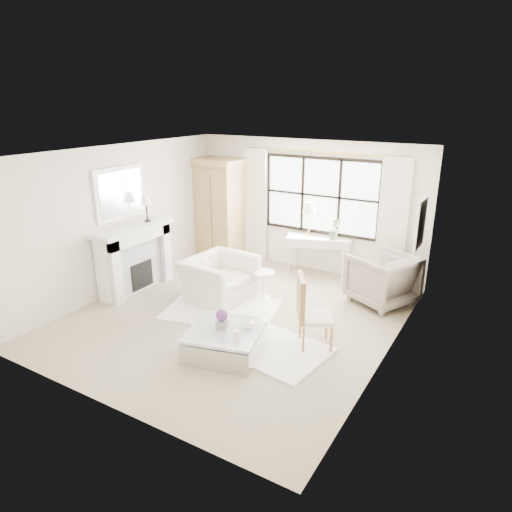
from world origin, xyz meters
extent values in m
plane|color=tan|center=(0.00, 0.00, 0.00)|extent=(5.50, 5.50, 0.00)
plane|color=white|center=(0.00, 0.00, 2.70)|extent=(5.50, 5.50, 0.00)
plane|color=white|center=(0.00, 2.75, 1.35)|extent=(5.00, 0.00, 5.00)
plane|color=silver|center=(0.00, -2.75, 1.35)|extent=(5.00, 0.00, 5.00)
plane|color=beige|center=(-2.50, 0.00, 1.35)|extent=(0.00, 5.50, 5.50)
plane|color=white|center=(2.50, 0.00, 1.35)|extent=(0.00, 5.50, 5.50)
cube|color=white|center=(0.30, 2.73, 1.60)|extent=(2.40, 0.02, 1.50)
cylinder|color=#AC873B|center=(0.30, 2.67, 2.47)|extent=(3.30, 0.04, 0.04)
cube|color=silver|center=(-1.20, 2.65, 1.24)|extent=(0.55, 0.10, 2.47)
cube|color=silver|center=(1.80, 2.65, 1.24)|extent=(0.55, 0.10, 2.47)
cube|color=silver|center=(-2.29, 0.00, 0.59)|extent=(0.34, 1.50, 1.18)
cube|color=silver|center=(-2.12, 0.00, 0.53)|extent=(0.03, 1.22, 0.97)
cube|color=black|center=(-2.11, 0.00, 0.32)|extent=(0.06, 0.52, 0.50)
cube|color=silver|center=(-2.25, 0.00, 1.22)|extent=(0.58, 1.66, 0.08)
cube|color=white|center=(-2.47, 0.00, 1.84)|extent=(0.05, 1.15, 0.95)
cube|color=silver|center=(-2.44, 0.00, 1.84)|extent=(0.02, 1.00, 0.80)
cube|color=silver|center=(2.47, 1.70, 1.55)|extent=(0.04, 0.62, 0.82)
cube|color=#B6A58D|center=(2.45, 1.70, 1.55)|extent=(0.01, 0.52, 0.72)
cylinder|color=black|center=(-2.21, 0.37, 1.27)|extent=(0.12, 0.12, 0.03)
cylinder|color=black|center=(-2.21, 0.37, 1.44)|extent=(0.03, 0.03, 0.30)
cone|color=beige|center=(-2.21, 0.37, 1.68)|extent=(0.22, 0.22, 0.18)
cube|color=tan|center=(-1.97, 2.38, 1.05)|extent=(1.06, 0.72, 2.10)
cube|color=tan|center=(-1.97, 2.38, 2.17)|extent=(1.20, 0.83, 0.14)
cube|color=silver|center=(0.39, 2.52, 0.68)|extent=(1.31, 0.79, 0.14)
cube|color=silver|center=(0.39, 2.52, 0.77)|extent=(1.38, 0.84, 0.06)
cylinder|color=#B5903F|center=(0.15, 2.54, 0.82)|extent=(0.14, 0.14, 0.03)
cylinder|color=#B5903F|center=(0.15, 2.54, 1.06)|extent=(0.02, 0.02, 0.46)
cone|color=beige|center=(0.15, 2.54, 1.38)|extent=(0.28, 0.28, 0.22)
imported|color=#627C53|center=(0.73, 2.50, 1.03)|extent=(0.29, 0.25, 0.45)
cylinder|color=white|center=(0.02, 0.89, 0.01)|extent=(0.26, 0.26, 0.03)
cylinder|color=white|center=(0.02, 0.89, 0.25)|extent=(0.06, 0.06, 0.44)
cylinder|color=white|center=(0.02, 0.89, 0.49)|extent=(0.40, 0.40, 0.03)
cube|color=white|center=(-0.33, 0.06, 0.02)|extent=(2.11, 1.72, 0.03)
cube|color=white|center=(1.03, -0.62, 0.01)|extent=(1.70, 1.37, 0.03)
imported|color=silver|center=(-0.65, 0.47, 0.39)|extent=(1.14, 1.27, 0.77)
imported|color=gray|center=(1.92, 1.78, 0.45)|extent=(1.33, 1.32, 0.91)
cube|color=silver|center=(1.53, -0.21, 0.46)|extent=(0.64, 0.65, 0.07)
cube|color=#A57545|center=(1.33, -0.33, 0.78)|extent=(0.29, 0.43, 0.60)
cube|color=silver|center=(0.51, -1.05, 0.16)|extent=(1.22, 1.22, 0.32)
cube|color=#B7BBC3|center=(0.51, -1.05, 0.36)|extent=(1.22, 1.22, 0.04)
cube|color=slate|center=(0.44, -1.03, 0.44)|extent=(0.19, 0.19, 0.11)
sphere|color=#5A2C6F|center=(0.44, -1.03, 0.57)|extent=(0.17, 0.17, 0.17)
cylinder|color=white|center=(0.79, -1.20, 0.44)|extent=(0.10, 0.10, 0.12)
imported|color=white|center=(0.78, -0.86, 0.46)|extent=(0.19, 0.19, 0.15)
camera|label=1|loc=(3.81, -5.76, 3.46)|focal=32.00mm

